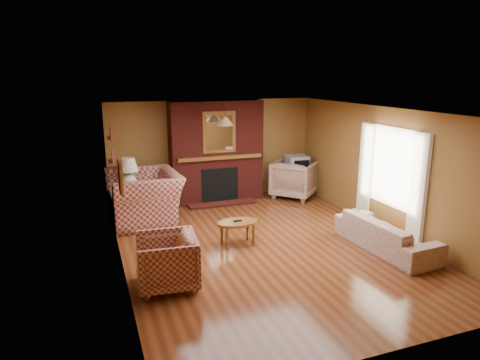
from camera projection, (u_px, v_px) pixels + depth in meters
name	position (u px, v px, depth m)	size (l,w,h in m)	color
floor	(266.00, 246.00, 7.70)	(6.50, 6.50, 0.00)	#4C2310
ceiling	(268.00, 111.00, 7.11)	(6.50, 6.50, 0.00)	silver
wall_back	(213.00, 150.00, 10.36)	(6.50, 6.50, 0.00)	brown
wall_front	(392.00, 253.00, 4.45)	(6.50, 6.50, 0.00)	brown
wall_left	(118.00, 195.00, 6.57)	(6.50, 6.50, 0.00)	brown
wall_right	(386.00, 170.00, 8.24)	(6.50, 6.50, 0.00)	brown
fireplace	(217.00, 153.00, 10.13)	(2.20, 0.82, 2.40)	#4E1511
window_right	(390.00, 176.00, 8.06)	(0.10, 1.85, 2.00)	beige
bookshelf	(111.00, 146.00, 8.21)	(0.09, 0.55, 0.71)	brown
botanical_print	(121.00, 177.00, 6.22)	(0.05, 0.40, 0.50)	brown
pendant_light	(225.00, 121.00, 9.30)	(0.36, 0.36, 0.48)	black
plaid_loveseat	(144.00, 197.00, 8.87)	(1.60, 1.40, 1.04)	maroon
plaid_armchair	(167.00, 261.00, 6.14)	(0.84, 0.86, 0.79)	maroon
floral_sofa	(386.00, 234.00, 7.47)	(1.96, 0.77, 0.57)	beige
floral_armchair	(294.00, 179.00, 10.63)	(0.97, 1.00, 0.91)	beige
coffee_table	(238.00, 225.00, 7.64)	(0.75, 0.46, 0.47)	brown
side_table	(131.00, 203.00, 9.15)	(0.47, 0.47, 0.63)	brown
table_lamp	(129.00, 172.00, 8.98)	(0.40, 0.40, 0.67)	silver
tv_stand	(296.00, 184.00, 10.87)	(0.49, 0.45, 0.54)	black
crt_tv	(297.00, 165.00, 10.74)	(0.57, 0.56, 0.47)	#999BA0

